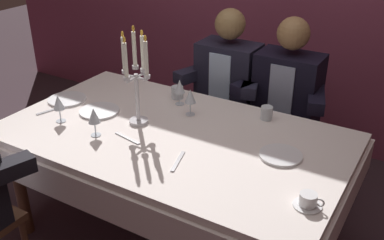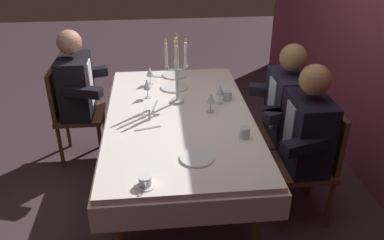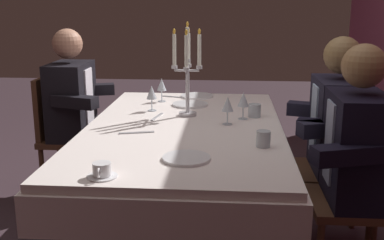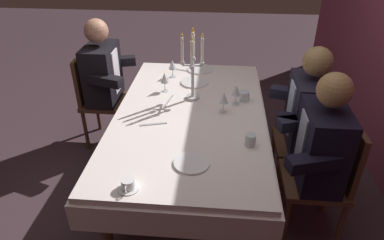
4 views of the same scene
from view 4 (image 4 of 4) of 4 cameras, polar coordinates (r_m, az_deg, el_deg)
ground_plane at (r=3.01m, az=-0.31°, el=-11.09°), size 12.00×12.00×0.00m
dining_table at (r=2.63m, az=-0.35°, el=-1.03°), size 1.94×1.14×0.74m
candelabra at (r=2.66m, az=0.02°, el=8.74°), size 0.19×0.19×0.57m
dinner_plate_0 at (r=2.06m, az=-0.06°, el=-7.07°), size 0.22×0.22×0.01m
dinner_plate_1 at (r=3.30m, az=1.32°, el=8.36°), size 0.24×0.24×0.01m
dinner_plate_2 at (r=3.03m, az=0.45°, el=6.25°), size 0.24×0.24×0.01m
wine_glass_0 at (r=2.66m, az=7.28°, el=4.80°), size 0.07×0.07×0.16m
wine_glass_1 at (r=2.54m, az=5.26°, el=3.58°), size 0.07×0.07×0.16m
wine_glass_2 at (r=2.85m, az=-4.54°, el=6.86°), size 0.07×0.07×0.16m
wine_glass_3 at (r=3.11m, az=-3.25°, el=9.02°), size 0.07×0.07×0.16m
water_tumbler_0 at (r=2.23m, az=9.60°, el=-3.26°), size 0.07×0.07×0.08m
water_tumbler_1 at (r=2.75m, az=8.64°, el=3.91°), size 0.08×0.08×0.08m
coffee_cup_0 at (r=1.92m, az=-10.47°, el=-10.42°), size 0.13×0.12×0.06m
knife_0 at (r=2.45m, az=-6.34°, el=-0.66°), size 0.07×0.19×0.01m
fork_1 at (r=3.29m, az=-1.69°, el=8.23°), size 0.07×0.17×0.01m
knife_2 at (r=2.74m, az=-3.78°, el=3.23°), size 0.19×0.05×0.01m
seated_diner_0 at (r=3.35m, az=-14.65°, el=7.46°), size 0.63×0.48×1.24m
seated_diner_1 at (r=2.74m, az=18.66°, el=1.29°), size 0.63×0.48×1.24m
seated_diner_2 at (r=2.37m, az=20.68°, el=-4.03°), size 0.63×0.48×1.24m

